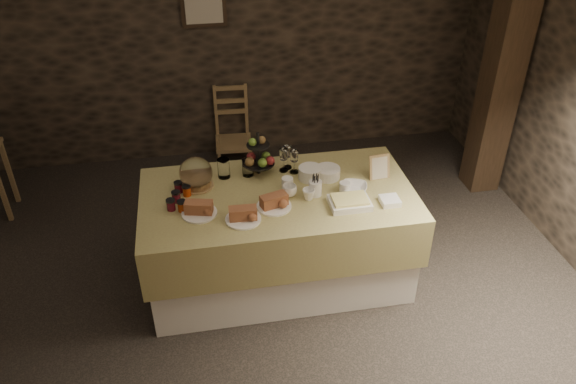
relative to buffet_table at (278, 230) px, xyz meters
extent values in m
cube|color=black|center=(-0.23, -0.28, -0.48)|extent=(5.50, 5.00, 0.01)
cube|color=black|center=(-0.23, 2.22, 0.82)|extent=(5.50, 0.02, 2.60)
cube|color=silver|center=(0.00, 0.00, -0.08)|extent=(2.03, 1.04, 0.79)
cube|color=olive|center=(0.00, 0.00, 0.14)|extent=(2.11, 1.12, 0.43)
cube|color=olive|center=(-2.42, 1.24, -0.14)|extent=(0.04, 0.04, 0.68)
cube|color=olive|center=(-2.42, 1.56, -0.14)|extent=(0.04, 0.04, 0.68)
cube|color=olive|center=(-0.18, 2.00, -0.27)|extent=(0.41, 0.39, 0.05)
cube|color=olive|center=(-0.18, 2.16, 0.17)|extent=(0.37, 0.05, 0.37)
cube|color=black|center=(2.32, 1.03, 0.82)|extent=(0.30, 0.30, 2.60)
cube|color=beige|center=(-0.38, 2.17, 1.27)|extent=(0.37, 0.01, 0.47)
cylinder|color=white|center=(0.29, 0.17, 0.40)|extent=(0.19, 0.19, 0.10)
cylinder|color=white|center=(0.43, 0.16, 0.40)|extent=(0.20, 0.20, 0.08)
cylinder|color=white|center=(0.28, -0.07, 0.41)|extent=(0.10, 0.10, 0.12)
imported|color=white|center=(0.08, -0.04, 0.40)|extent=(0.14, 0.14, 0.09)
imported|color=white|center=(0.22, -0.12, 0.40)|extent=(0.13, 0.13, 0.09)
cylinder|color=white|center=(0.08, 0.06, 0.40)|extent=(0.09, 0.09, 0.09)
cylinder|color=white|center=(0.51, -0.08, 0.40)|extent=(0.08, 0.08, 0.09)
imported|color=white|center=(0.59, -0.06, 0.38)|extent=(0.26, 0.26, 0.05)
cylinder|color=olive|center=(-0.61, 0.22, 0.36)|extent=(0.26, 0.26, 0.01)
cylinder|color=brown|center=(-0.61, 0.22, 0.40)|extent=(0.22, 0.22, 0.07)
sphere|color=white|center=(-0.61, 0.22, 0.47)|extent=(0.26, 0.26, 0.26)
cylinder|color=black|center=(-0.10, 0.32, 0.54)|extent=(0.03, 0.03, 0.37)
cylinder|color=black|center=(-0.10, 0.32, 0.45)|extent=(0.26, 0.26, 0.01)
cylinder|color=black|center=(-0.10, 0.32, 0.61)|extent=(0.18, 0.18, 0.01)
sphere|color=#588228|center=(-0.04, 0.35, 0.49)|extent=(0.08, 0.08, 0.08)
sphere|color=maroon|center=(-0.16, 0.37, 0.49)|extent=(0.08, 0.08, 0.08)
sphere|color=#588228|center=(-0.08, 0.26, 0.49)|extent=(0.08, 0.08, 0.08)
sphere|color=brown|center=(-0.18, 0.29, 0.49)|extent=(0.08, 0.08, 0.08)
sphere|color=maroon|center=(-0.02, 0.28, 0.49)|extent=(0.08, 0.08, 0.08)
cylinder|color=white|center=(-0.61, -0.16, 0.36)|extent=(0.26, 0.26, 0.01)
cube|color=brown|center=(-0.61, -0.16, 0.41)|extent=(0.22, 0.13, 0.09)
cylinder|color=white|center=(-0.30, -0.29, 0.36)|extent=(0.26, 0.26, 0.01)
cube|color=brown|center=(-0.30, -0.29, 0.41)|extent=(0.20, 0.10, 0.09)
cylinder|color=white|center=(-0.06, -0.17, 0.36)|extent=(0.26, 0.26, 0.01)
cube|color=brown|center=(-0.06, -0.17, 0.41)|extent=(0.22, 0.14, 0.09)
cylinder|color=#57101F|center=(-0.77, 0.03, 0.39)|extent=(0.06, 0.06, 0.07)
cylinder|color=#B6380C|center=(-0.73, -0.10, 0.39)|extent=(0.06, 0.06, 0.07)
cylinder|color=#57101F|center=(-0.81, -0.07, 0.39)|extent=(0.06, 0.06, 0.07)
cylinder|color=#B6380C|center=(-0.69, 0.10, 0.39)|extent=(0.06, 0.06, 0.07)
cylinder|color=#57101F|center=(-0.75, 0.16, 0.39)|extent=(0.06, 0.06, 0.07)
cube|color=white|center=(0.50, -0.26, 0.38)|extent=(0.30, 0.22, 0.05)
cube|color=#FFF18B|center=(0.50, -0.26, 0.41)|extent=(0.26, 0.18, 0.02)
cube|color=white|center=(0.80, -0.28, 0.38)|extent=(0.14, 0.14, 0.04)
cube|color=olive|center=(0.83, 0.08, 0.44)|extent=(0.18, 0.08, 0.22)
cylinder|color=white|center=(-0.39, 0.32, 0.43)|extent=(0.10, 0.10, 0.16)
cylinder|color=white|center=(-0.19, 0.31, 0.42)|extent=(0.09, 0.09, 0.14)
camera|label=1|loc=(-0.56, -3.54, 2.76)|focal=35.00mm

